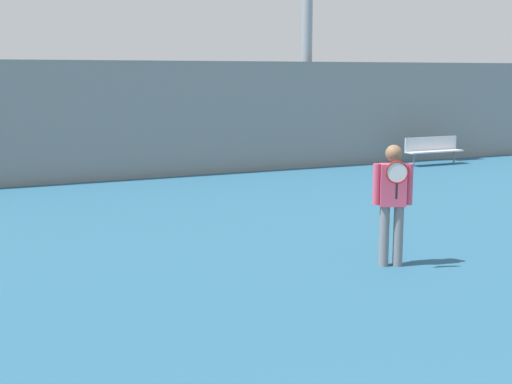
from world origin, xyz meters
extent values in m
cylinder|color=slate|center=(2.99, 6.96, 0.43)|extent=(0.14, 0.14, 0.86)
cylinder|color=slate|center=(3.17, 6.87, 0.43)|extent=(0.14, 0.14, 0.86)
cube|color=#DB4C6B|center=(3.08, 6.92, 1.16)|extent=(0.41, 0.34, 0.59)
cylinder|color=#DB4C6B|center=(2.87, 7.02, 1.17)|extent=(0.10, 0.10, 0.58)
cylinder|color=#DB4C6B|center=(3.29, 6.82, 1.17)|extent=(0.10, 0.10, 0.58)
sphere|color=#8E6647|center=(3.08, 6.92, 1.61)|extent=(0.23, 0.23, 0.23)
cylinder|color=black|center=(2.96, 6.66, 1.12)|extent=(0.03, 0.03, 0.22)
torus|color=red|center=(2.96, 6.66, 1.38)|extent=(0.29, 0.16, 0.31)
cylinder|color=silver|center=(2.96, 6.66, 1.38)|extent=(0.24, 0.12, 0.27)
cube|color=silver|center=(10.93, 15.56, 0.40)|extent=(1.89, 0.40, 0.04)
cylinder|color=gray|center=(10.18, 15.56, 0.19)|extent=(0.06, 0.06, 0.38)
cylinder|color=gray|center=(11.69, 15.56, 0.19)|extent=(0.06, 0.06, 0.38)
cube|color=silver|center=(10.93, 15.74, 0.62)|extent=(1.89, 0.04, 0.40)
cylinder|color=#939399|center=(7.45, 17.15, 4.31)|extent=(0.31, 0.31, 8.61)
cube|color=gray|center=(0.00, 16.64, 1.50)|extent=(33.88, 0.06, 3.01)
camera|label=1|loc=(-2.84, -1.11, 2.71)|focal=50.00mm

